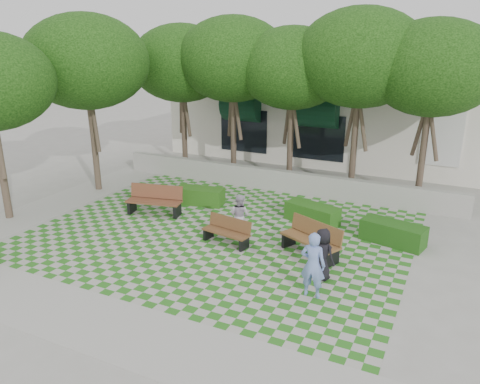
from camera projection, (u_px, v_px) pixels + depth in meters
The scene contains 16 objects.
ground at pixel (205, 246), 14.68m from camera, with size 90.00×90.00×0.00m, color gray.
lawn at pixel (220, 234), 15.53m from camera, with size 12.00×12.00×0.00m, color #2B721E.
sidewalk_south at pixel (102, 324), 10.67m from camera, with size 16.00×2.00×0.01m, color #9E9B93.
sidewalk_west at pixel (60, 202), 18.52m from camera, with size 2.00×12.00×0.01m, color #9E9B93.
retaining_wall at pixel (278, 180), 19.83m from camera, with size 15.00×0.36×0.90m, color #9E9B93.
bench_east at pixel (312, 240), 13.92m from camera, with size 2.03×1.39×1.02m.
bench_mid at pixel (227, 232), 14.72m from camera, with size 1.66×0.80×0.84m.
bench_west at pixel (155, 201), 17.17m from camera, with size 2.12×1.08×1.06m.
hedge_east at pixel (393, 233), 14.75m from camera, with size 1.96×0.78×0.69m, color #1A4612.
hedge_midright at pixel (312, 214), 16.41m from camera, with size 1.89×0.76×0.66m, color #1F4F15.
hedge_midleft at pixel (200, 196), 18.26m from camera, with size 1.86×0.74×0.65m, color #235115.
person_blue at pixel (313, 265), 11.56m from camera, with size 0.63×0.42×1.74m, color #748FD5.
person_dark at pixel (322, 254), 12.46m from camera, with size 0.71×0.46×1.45m, color black.
person_white at pixel (240, 216), 15.16m from camera, with size 0.70×0.55×1.45m, color silver.
tree_row at pixel (236, 64), 18.91m from camera, with size 17.70×13.40×7.41m.
building at pixel (348, 109), 25.52m from camera, with size 18.00×8.92×5.15m.
Camera 1 is at (6.85, -11.57, 6.22)m, focal length 35.00 mm.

